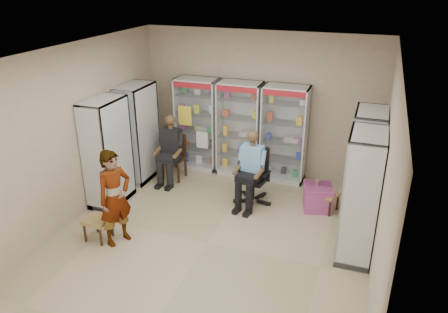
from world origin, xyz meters
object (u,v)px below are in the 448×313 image
(cabinet_back_mid, at_px, (240,129))
(woven_stool_b, at_px, (99,229))
(cabinet_left_near, at_px, (108,153))
(wooden_chair, at_px, (174,158))
(standing_man, at_px, (115,198))
(office_chair, at_px, (253,176))
(cabinet_back_left, at_px, (198,124))
(cabinet_right_far, at_px, (365,167))
(woven_stool_a, at_px, (327,202))
(pink_trunk, at_px, (318,197))
(cabinet_left_far, at_px, (138,133))
(cabinet_back_right, at_px, (284,134))
(seated_shopkeeper, at_px, (253,170))
(cabinet_right_near, at_px, (360,197))

(cabinet_back_mid, bearing_deg, woven_stool_b, -113.26)
(cabinet_left_near, height_order, wooden_chair, cabinet_left_near)
(cabinet_back_mid, height_order, standing_man, cabinet_back_mid)
(cabinet_left_near, bearing_deg, office_chair, 108.74)
(cabinet_back_left, relative_size, cabinet_right_far, 1.00)
(woven_stool_a, bearing_deg, woven_stool_b, -147.25)
(cabinet_back_left, xyz_separation_m, pink_trunk, (2.79, -1.02, -0.77))
(cabinet_left_near, height_order, office_chair, cabinet_left_near)
(cabinet_left_far, bearing_deg, cabinet_back_right, 108.19)
(office_chair, distance_m, pink_trunk, 1.24)
(cabinet_back_mid, distance_m, office_chair, 1.42)
(cabinet_back_mid, distance_m, cabinet_left_near, 2.77)
(office_chair, height_order, seated_shopkeeper, seated_shopkeeper)
(cabinet_back_mid, relative_size, cabinet_left_near, 1.00)
(woven_stool_a, relative_size, woven_stool_b, 0.95)
(seated_shopkeeper, relative_size, woven_stool_a, 3.75)
(cabinet_back_left, bearing_deg, wooden_chair, -108.90)
(cabinet_back_mid, height_order, cabinet_back_right, same)
(cabinet_back_right, relative_size, standing_man, 1.26)
(wooden_chair, bearing_deg, cabinet_back_right, 18.75)
(cabinet_back_mid, bearing_deg, seated_shopkeeper, -62.10)
(cabinet_back_mid, bearing_deg, office_chair, -61.10)
(woven_stool_b, relative_size, standing_man, 0.24)
(cabinet_back_left, distance_m, cabinet_back_right, 1.90)
(cabinet_right_far, distance_m, cabinet_left_near, 4.55)
(standing_man, bearing_deg, cabinet_left_far, 44.21)
(cabinet_back_right, distance_m, standing_man, 3.73)
(cabinet_left_far, distance_m, standing_man, 2.38)
(woven_stool_a, bearing_deg, standing_man, -145.16)
(cabinet_back_right, height_order, seated_shopkeeper, cabinet_back_right)
(cabinet_back_right, height_order, cabinet_right_near, same)
(cabinet_left_far, relative_size, seated_shopkeeper, 1.46)
(pink_trunk, bearing_deg, seated_shopkeeper, -170.48)
(cabinet_back_mid, height_order, pink_trunk, cabinet_back_mid)
(cabinet_right_far, height_order, cabinet_left_far, same)
(woven_stool_b, bearing_deg, woven_stool_a, 32.75)
(cabinet_back_right, xyz_separation_m, seated_shopkeeper, (-0.30, -1.22, -0.32))
(cabinet_back_mid, xyz_separation_m, office_chair, (0.65, -1.17, -0.46))
(office_chair, bearing_deg, woven_stool_a, 14.06)
(seated_shopkeeper, xyz_separation_m, standing_man, (-1.68, -1.92, 0.11))
(cabinet_left_far, height_order, pink_trunk, cabinet_left_far)
(cabinet_back_mid, height_order, wooden_chair, cabinet_back_mid)
(standing_man, bearing_deg, seated_shopkeeper, -17.83)
(cabinet_back_mid, relative_size, seated_shopkeeper, 1.46)
(cabinet_left_near, relative_size, office_chair, 1.86)
(cabinet_back_mid, xyz_separation_m, standing_man, (-1.04, -3.15, -0.21))
(wooden_chair, distance_m, office_chair, 1.90)
(cabinet_back_left, height_order, cabinet_left_far, same)
(cabinet_back_mid, bearing_deg, wooden_chair, -148.69)
(cabinet_right_near, distance_m, seated_shopkeeper, 2.20)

